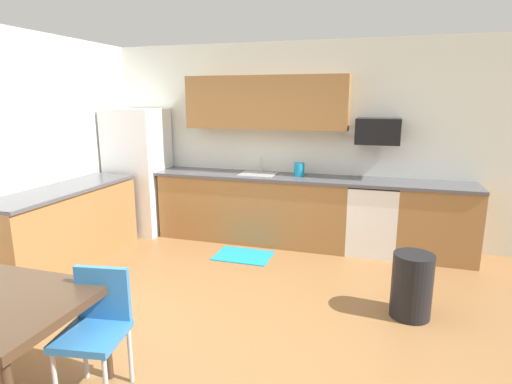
{
  "coord_description": "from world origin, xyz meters",
  "views": [
    {
      "loc": [
        1.23,
        -3.02,
        1.95
      ],
      "look_at": [
        0.0,
        1.0,
        1.0
      ],
      "focal_mm": 28.97,
      "sensor_mm": 36.0,
      "label": 1
    }
  ],
  "objects_px": {
    "refrigerator": "(139,171)",
    "chair_near_table": "(96,323)",
    "microwave": "(378,131)",
    "trash_bin": "(412,286)",
    "kettle": "(299,170)",
    "oven_range": "(372,218)"
  },
  "relations": [
    {
      "from": "refrigerator",
      "to": "kettle",
      "type": "relative_size",
      "value": 9.06
    },
    {
      "from": "microwave",
      "to": "chair_near_table",
      "type": "xyz_separation_m",
      "value": [
        -1.67,
        -3.36,
        -1.05
      ]
    },
    {
      "from": "oven_range",
      "to": "kettle",
      "type": "height_order",
      "value": "kettle"
    },
    {
      "from": "microwave",
      "to": "chair_near_table",
      "type": "bearing_deg",
      "value": -116.47
    },
    {
      "from": "trash_bin",
      "to": "oven_range",
      "type": "bearing_deg",
      "value": 104.07
    },
    {
      "from": "refrigerator",
      "to": "microwave",
      "type": "distance_m",
      "value": 3.41
    },
    {
      "from": "kettle",
      "to": "microwave",
      "type": "bearing_deg",
      "value": 2.94
    },
    {
      "from": "refrigerator",
      "to": "oven_range",
      "type": "distance_m",
      "value": 3.38
    },
    {
      "from": "microwave",
      "to": "trash_bin",
      "type": "bearing_deg",
      "value": -76.72
    },
    {
      "from": "trash_bin",
      "to": "kettle",
      "type": "height_order",
      "value": "kettle"
    },
    {
      "from": "oven_range",
      "to": "microwave",
      "type": "bearing_deg",
      "value": 90.0
    },
    {
      "from": "chair_near_table",
      "to": "trash_bin",
      "type": "bearing_deg",
      "value": 38.65
    },
    {
      "from": "chair_near_table",
      "to": "kettle",
      "type": "xyz_separation_m",
      "value": [
        0.7,
        3.31,
        0.52
      ]
    },
    {
      "from": "refrigerator",
      "to": "trash_bin",
      "type": "height_order",
      "value": "refrigerator"
    },
    {
      "from": "trash_bin",
      "to": "kettle",
      "type": "distance_m",
      "value": 2.27
    },
    {
      "from": "refrigerator",
      "to": "chair_near_table",
      "type": "relative_size",
      "value": 2.13
    },
    {
      "from": "refrigerator",
      "to": "trash_bin",
      "type": "bearing_deg",
      "value": -22.1
    },
    {
      "from": "oven_range",
      "to": "kettle",
      "type": "bearing_deg",
      "value": 177.06
    },
    {
      "from": "oven_range",
      "to": "chair_near_table",
      "type": "xyz_separation_m",
      "value": [
        -1.67,
        -3.26,
        0.05
      ]
    },
    {
      "from": "microwave",
      "to": "chair_near_table",
      "type": "height_order",
      "value": "microwave"
    },
    {
      "from": "chair_near_table",
      "to": "kettle",
      "type": "distance_m",
      "value": 3.42
    },
    {
      "from": "trash_bin",
      "to": "microwave",
      "type": "bearing_deg",
      "value": 103.28
    }
  ]
}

